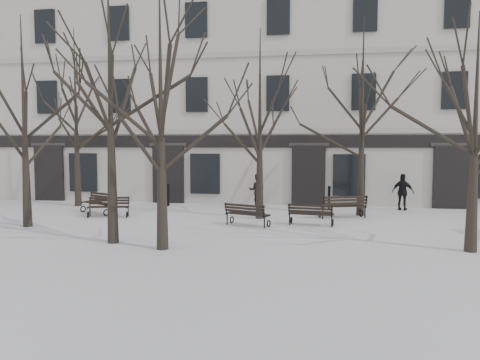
% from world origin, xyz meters
% --- Properties ---
extents(ground, '(100.00, 100.00, 0.00)m').
position_xyz_m(ground, '(0.00, 0.00, 0.00)').
color(ground, silver).
rests_on(ground, ground).
extents(building, '(40.40, 10.20, 11.40)m').
position_xyz_m(building, '(0.00, 12.96, 5.52)').
color(building, '#B4AEA6').
rests_on(building, ground).
extents(tree_0, '(5.26, 5.26, 7.51)m').
position_xyz_m(tree_0, '(-6.48, 0.63, 4.69)').
color(tree_0, black).
rests_on(tree_0, ground).
extents(tree_1, '(5.75, 5.75, 8.22)m').
position_xyz_m(tree_1, '(-2.23, -1.53, 5.14)').
color(tree_1, black).
rests_on(tree_1, ground).
extents(tree_2, '(5.27, 5.27, 7.53)m').
position_xyz_m(tree_2, '(-0.48, -2.12, 4.71)').
color(tree_2, black).
rests_on(tree_2, ground).
extents(tree_3, '(4.58, 4.58, 6.54)m').
position_xyz_m(tree_3, '(8.08, -1.08, 4.09)').
color(tree_3, black).
rests_on(tree_3, ground).
extents(tree_4, '(5.90, 5.90, 8.43)m').
position_xyz_m(tree_4, '(-7.45, 6.14, 5.27)').
color(tree_4, black).
rests_on(tree_4, ground).
extents(tree_5, '(5.25, 5.25, 7.50)m').
position_xyz_m(tree_5, '(1.62, 3.75, 4.69)').
color(tree_5, black).
rests_on(tree_5, ground).
extents(tree_6, '(5.72, 5.72, 8.16)m').
position_xyz_m(tree_6, '(5.69, 5.20, 5.10)').
color(tree_6, black).
rests_on(tree_6, ground).
extents(bench_0, '(1.71, 0.94, 0.82)m').
position_xyz_m(bench_0, '(-4.52, 3.13, 0.45)').
color(bench_0, black).
rests_on(bench_0, ground).
extents(bench_1, '(1.73, 1.16, 0.83)m').
position_xyz_m(bench_1, '(1.36, 1.96, 0.45)').
color(bench_1, black).
rests_on(bench_1, ground).
extents(bench_2, '(1.69, 0.83, 0.82)m').
position_xyz_m(bench_2, '(3.66, 2.39, 0.44)').
color(bench_2, black).
rests_on(bench_2, ground).
extents(bench_3, '(1.81, 1.39, 0.88)m').
position_xyz_m(bench_3, '(-5.37, 4.04, 0.48)').
color(bench_3, black).
rests_on(bench_3, ground).
extents(bench_4, '(1.97, 1.19, 0.94)m').
position_xyz_m(bench_4, '(4.92, 4.31, 0.51)').
color(bench_4, black).
rests_on(bench_4, ground).
extents(bollard_a, '(0.14, 0.14, 1.09)m').
position_xyz_m(bollard_a, '(-3.15, 6.78, 0.58)').
color(bollard_a, black).
rests_on(bollard_a, ground).
extents(bollard_b, '(0.14, 0.14, 1.11)m').
position_xyz_m(bollard_b, '(4.44, 6.46, 0.60)').
color(bollard_b, black).
rests_on(bollard_b, ground).
extents(pedestrian_b, '(0.84, 0.69, 1.58)m').
position_xyz_m(pedestrian_b, '(1.11, 7.13, 0.00)').
color(pedestrian_b, black).
rests_on(pedestrian_b, ground).
extents(pedestrian_c, '(1.05, 0.76, 1.65)m').
position_xyz_m(pedestrian_c, '(7.71, 7.03, 0.00)').
color(pedestrian_c, black).
rests_on(pedestrian_c, ground).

